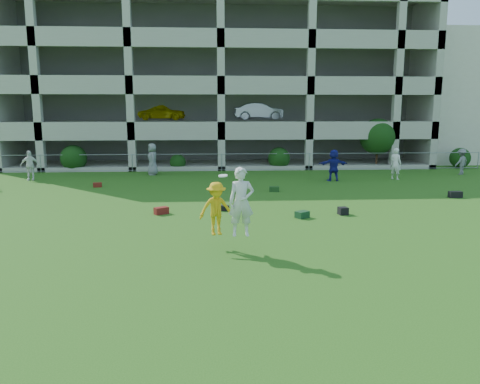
{
  "coord_description": "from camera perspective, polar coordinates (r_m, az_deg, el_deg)",
  "views": [
    {
      "loc": [
        -0.72,
        -12.54,
        4.19
      ],
      "look_at": [
        0.25,
        3.0,
        1.4
      ],
      "focal_mm": 35.0,
      "sensor_mm": 36.0,
      "label": 1
    }
  ],
  "objects": [
    {
      "name": "crate_d",
      "position": [
        19.15,
        12.45,
        -2.26
      ],
      "size": [
        0.4,
        0.4,
        0.3
      ],
      "primitive_type": "cube",
      "rotation": [
        0.0,
        0.0,
        0.16
      ],
      "color": "black",
      "rests_on": "ground"
    },
    {
      "name": "fence",
      "position": [
        31.75,
        -2.25,
        3.68
      ],
      "size": [
        36.06,
        0.06,
        1.2
      ],
      "color": "gray",
      "rests_on": "ground"
    },
    {
      "name": "parking_garage",
      "position": [
        40.29,
        -2.61,
        12.75
      ],
      "size": [
        30.0,
        14.0,
        12.0
      ],
      "color": "#9E998C",
      "rests_on": "ground"
    },
    {
      "name": "bag_green_c",
      "position": [
        18.32,
        7.59,
        -2.74
      ],
      "size": [
        0.61,
        0.57,
        0.26
      ],
      "primitive_type": "cube",
      "rotation": [
        0.0,
        0.0,
        0.61
      ],
      "color": "#123318",
      "rests_on": "ground"
    },
    {
      "name": "ground",
      "position": [
        13.24,
        -0.28,
        -8.29
      ],
      "size": [
        100.0,
        100.0,
        0.0
      ],
      "primitive_type": "plane",
      "color": "#235114",
      "rests_on": "ground"
    },
    {
      "name": "bag_red_f",
      "position": [
        26.37,
        -16.98,
        0.83
      ],
      "size": [
        0.5,
        0.36,
        0.24
      ],
      "primitive_type": "cube",
      "rotation": [
        0.0,
        0.0,
        0.19
      ],
      "color": "#601012",
      "rests_on": "ground"
    },
    {
      "name": "bag_green_g",
      "position": [
        23.93,
        4.19,
        0.35
      ],
      "size": [
        0.53,
        0.36,
        0.25
      ],
      "primitive_type": "cube",
      "rotation": [
        0.0,
        0.0,
        -0.12
      ],
      "color": "#143513",
      "rests_on": "ground"
    },
    {
      "name": "stucco_building",
      "position": [
        46.97,
        27.21,
        10.05
      ],
      "size": [
        16.0,
        14.0,
        10.0
      ],
      "primitive_type": "cube",
      "color": "beige",
      "rests_on": "ground"
    },
    {
      "name": "shrub_row",
      "position": [
        32.78,
        5.79,
        5.42
      ],
      "size": [
        34.38,
        2.52,
        3.5
      ],
      "color": "#163D11",
      "rests_on": "ground"
    },
    {
      "name": "frisbee_contest",
      "position": [
        13.78,
        -1.65,
        -1.69
      ],
      "size": [
        1.66,
        1.12,
        2.09
      ],
      "color": "gold",
      "rests_on": "ground"
    },
    {
      "name": "bag_red_a",
      "position": [
        19.06,
        -9.57,
        -2.25
      ],
      "size": [
        0.63,
        0.54,
        0.28
      ],
      "primitive_type": "cube",
      "rotation": [
        0.0,
        0.0,
        0.56
      ],
      "color": "#531A0E",
      "rests_on": "ground"
    },
    {
      "name": "bystander_e",
      "position": [
        29.43,
        18.44,
        3.3
      ],
      "size": [
        0.8,
        0.81,
        1.88
      ],
      "primitive_type": "imported",
      "rotation": [
        0.0,
        0.0,
        2.33
      ],
      "color": "white",
      "rests_on": "ground"
    },
    {
      "name": "bystander_c",
      "position": [
        30.3,
        -10.62,
        3.95
      ],
      "size": [
        0.88,
        1.12,
        2.01
      ],
      "primitive_type": "imported",
      "rotation": [
        0.0,
        0.0,
        -1.29
      ],
      "color": "gray",
      "rests_on": "ground"
    },
    {
      "name": "bag_black_e",
      "position": [
        24.5,
        24.76,
        -0.28
      ],
      "size": [
        0.6,
        0.31,
        0.3
      ],
      "primitive_type": "cube",
      "rotation": [
        0.0,
        0.0,
        0.01
      ],
      "color": "black",
      "rests_on": "ground"
    },
    {
      "name": "bag_black_b",
      "position": [
        19.42,
        -1.96,
        -1.97
      ],
      "size": [
        0.45,
        0.35,
        0.22
      ],
      "primitive_type": "cube",
      "rotation": [
        0.0,
        0.0,
        -0.29
      ],
      "color": "black",
      "rests_on": "ground"
    },
    {
      "name": "bystander_d",
      "position": [
        27.85,
        11.34,
        3.23
      ],
      "size": [
        1.73,
        0.6,
        1.85
      ],
      "primitive_type": "imported",
      "rotation": [
        0.0,
        0.0,
        3.17
      ],
      "color": "navy",
      "rests_on": "ground"
    },
    {
      "name": "bystander_b",
      "position": [
        30.24,
        -24.26,
        2.97
      ],
      "size": [
        1.09,
        0.62,
        1.75
      ],
      "primitive_type": "imported",
      "rotation": [
        0.0,
        0.0,
        0.2
      ],
      "color": "white",
      "rests_on": "ground"
    },
    {
      "name": "bystander_f",
      "position": [
        33.19,
        25.37,
        3.36
      ],
      "size": [
        1.23,
        1.04,
        1.65
      ],
      "primitive_type": "imported",
      "rotation": [
        0.0,
        0.0,
        3.62
      ],
      "color": "slate",
      "rests_on": "ground"
    }
  ]
}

